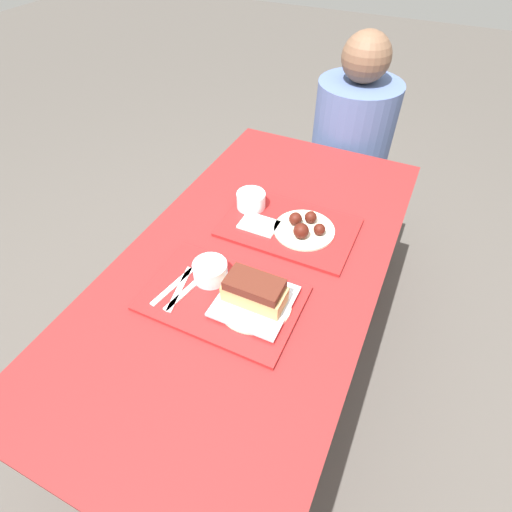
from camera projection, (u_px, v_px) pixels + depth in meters
name	position (u px, v px, depth m)	size (l,w,h in m)	color
ground_plane	(254.00, 375.00, 1.78)	(12.00, 12.00, 0.00)	#4C4742
picnic_table	(254.00, 280.00, 1.33)	(0.78, 1.52, 0.74)	maroon
picnic_bench_far	(332.00, 192.00, 2.16)	(0.74, 0.28, 0.42)	maroon
tray_near	(223.00, 298.00, 1.13)	(0.44, 0.29, 0.01)	red
tray_far	(289.00, 227.00, 1.35)	(0.44, 0.29, 0.01)	red
bowl_coleslaw_near	(210.00, 270.00, 1.16)	(0.10, 0.10, 0.06)	silver
brisket_sandwich_plate	(254.00, 295.00, 1.08)	(0.21, 0.21, 0.10)	beige
plastic_fork_near	(180.00, 289.00, 1.15)	(0.05, 0.17, 0.00)	white
plastic_knife_near	(186.00, 291.00, 1.14)	(0.05, 0.17, 0.00)	white
plastic_spoon_near	(173.00, 286.00, 1.15)	(0.05, 0.17, 0.00)	white
condiment_packet	(234.00, 281.00, 1.17)	(0.04, 0.03, 0.01)	#A59E93
bowl_coleslaw_far	(251.00, 199.00, 1.40)	(0.10, 0.10, 0.06)	silver
wings_plate_far	(304.00, 227.00, 1.31)	(0.20, 0.20, 0.06)	beige
napkin_far	(259.00, 225.00, 1.34)	(0.13, 0.09, 0.01)	white
person_seated_across	(353.00, 130.00, 1.88)	(0.37, 0.37, 0.73)	#4C6093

